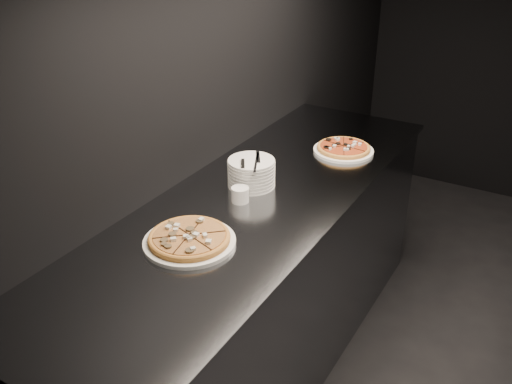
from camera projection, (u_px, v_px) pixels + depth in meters
The scene contains 7 objects.
wall_left at pixel (179, 74), 2.35m from camera, with size 0.02×5.00×2.80m, color black.
counter at pixel (256, 286), 2.62m from camera, with size 0.74×2.44×0.92m.
pizza_mushroom at pixel (189, 239), 2.08m from camera, with size 0.38×0.38×0.04m.
pizza_tomato at pixel (344, 149), 2.83m from camera, with size 0.30×0.30×0.03m.
plate_stack at pixel (251, 173), 2.48m from camera, with size 0.20×0.20×0.12m.
cutlery at pixel (251, 161), 2.44m from camera, with size 0.10×0.21×0.01m.
ramekin at pixel (240, 194), 2.37m from camera, with size 0.07×0.07×0.06m.
Camera 1 is at (-1.06, -1.83, 2.05)m, focal length 40.00 mm.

